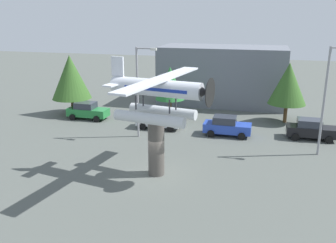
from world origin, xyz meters
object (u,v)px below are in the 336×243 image
(car_mid_silver, at_px, (158,119))
(display_pedestal, at_px, (156,148))
(car_distant_black, at_px, (311,129))
(storefront_building, at_px, (222,75))
(tree_east, at_px, (170,83))
(streetlight_primary, at_px, (139,86))
(floatplane_monument, at_px, (158,95))
(streetlight_secondary, at_px, (328,94))
(car_near_green, at_px, (88,111))
(tree_west, at_px, (71,77))
(tree_center_back, at_px, (288,84))
(car_far_blue, at_px, (227,126))

(car_mid_silver, bearing_deg, display_pedestal, -73.99)
(display_pedestal, height_order, car_distant_black, display_pedestal)
(storefront_building, xyz_separation_m, tree_east, (-4.56, -7.49, 0.12))
(streetlight_primary, bearing_deg, storefront_building, 70.30)
(display_pedestal, height_order, tree_east, tree_east)
(storefront_building, distance_m, tree_east, 8.77)
(floatplane_monument, distance_m, car_distant_black, 15.77)
(streetlight_primary, distance_m, storefront_building, 15.81)
(car_distant_black, distance_m, streetlight_primary, 15.40)
(floatplane_monument, height_order, streetlight_secondary, streetlight_secondary)
(display_pedestal, distance_m, car_distant_black, 15.19)
(floatplane_monument, height_order, tree_east, floatplane_monument)
(car_near_green, height_order, tree_east, tree_east)
(floatplane_monument, distance_m, tree_west, 18.46)
(car_near_green, distance_m, car_distant_black, 21.81)
(floatplane_monument, distance_m, streetlight_primary, 8.18)
(tree_west, relative_size, tree_east, 1.21)
(streetlight_primary, height_order, tree_west, streetlight_primary)
(car_distant_black, xyz_separation_m, tree_center_back, (-1.98, 4.68, 3.07))
(tree_center_back, bearing_deg, car_far_blue, -132.67)
(streetlight_secondary, distance_m, storefront_building, 18.11)
(car_mid_silver, xyz_separation_m, streetlight_primary, (-0.80, -2.85, 3.70))
(car_mid_silver, height_order, car_far_blue, same)
(car_near_green, height_order, tree_center_back, tree_center_back)
(streetlight_primary, height_order, tree_east, streetlight_primary)
(car_far_blue, bearing_deg, storefront_building, 99.29)
(car_near_green, distance_m, tree_center_back, 20.46)
(display_pedestal, distance_m, tree_east, 14.89)
(car_distant_black, bearing_deg, car_far_blue, -172.20)
(streetlight_primary, bearing_deg, car_near_green, 151.07)
(car_distant_black, distance_m, tree_east, 14.61)
(storefront_building, bearing_deg, streetlight_secondary, -57.78)
(display_pedestal, relative_size, car_far_blue, 0.92)
(car_far_blue, bearing_deg, streetlight_secondary, -20.41)
(tree_west, height_order, tree_east, tree_west)
(car_near_green, height_order, storefront_building, storefront_building)
(floatplane_monument, height_order, tree_center_back, floatplane_monument)
(car_near_green, bearing_deg, tree_east, 22.74)
(floatplane_monument, bearing_deg, car_mid_silver, 116.06)
(car_mid_silver, bearing_deg, streetlight_primary, -105.71)
(display_pedestal, xyz_separation_m, floatplane_monument, (0.13, -0.02, 3.60))
(streetlight_secondary, bearing_deg, tree_west, 166.83)
(car_mid_silver, relative_size, car_distant_black, 1.00)
(floatplane_monument, xyz_separation_m, car_near_green, (-11.04, 11.18, -4.64))
(car_near_green, bearing_deg, floatplane_monument, -45.36)
(display_pedestal, bearing_deg, tree_center_back, 59.67)
(tree_west, bearing_deg, streetlight_secondary, -13.17)
(display_pedestal, bearing_deg, car_far_blue, 68.95)
(tree_center_back, bearing_deg, car_distant_black, -67.07)
(car_distant_black, relative_size, storefront_building, 0.28)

